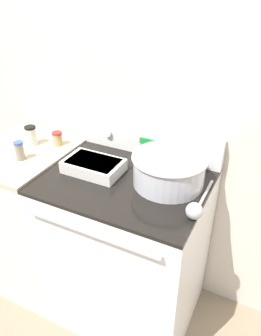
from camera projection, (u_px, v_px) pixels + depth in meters
kitchen_wall at (156, 97)px, 1.71m from camera, size 8.00×0.05×2.50m
stove_range at (126, 249)px, 1.84m from camera, size 0.80×0.66×0.94m
control_panel at (150, 140)px, 1.78m from camera, size 0.80×0.07×0.16m
side_counter at (35, 215)px, 2.09m from camera, size 0.51×0.63×0.96m
mixing_bowl at (169, 169)px, 1.52m from camera, size 0.35×0.35×0.15m
casserole_dish at (94, 165)px, 1.64m from camera, size 0.29×0.18×0.06m
ladle at (196, 209)px, 1.34m from camera, size 0.07×0.33×0.07m
spice_jar_red_cap at (57, 138)px, 1.87m from camera, size 0.06×0.06×0.08m
spice_jar_blue_cap at (20, 151)px, 1.71m from camera, size 0.05×0.05×0.10m
spice_jar_black_cap at (31, 135)px, 1.86m from camera, size 0.06×0.06×0.11m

